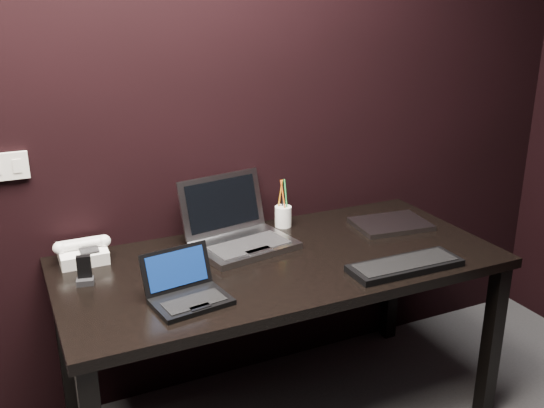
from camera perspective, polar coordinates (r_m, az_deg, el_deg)
name	(u,v)px	position (r m, az deg, el deg)	size (l,w,h in m)	color
wall_back	(169,104)	(2.46, -9.63, 9.26)	(4.00, 4.00, 0.00)	black
wall_switch	(7,167)	(2.40, -23.70, 3.25)	(0.15, 0.02, 0.10)	silver
desk	(281,276)	(2.40, 0.85, -6.81)	(1.70, 0.80, 0.74)	black
netbook	(187,292)	(2.06, -7.99, -8.18)	(0.28, 0.25, 0.16)	black
silver_laptop	(238,234)	(2.47, -3.17, -2.80)	(0.44, 0.41, 0.26)	#99999E
ext_keyboard	(405,265)	(2.32, 12.42, -5.66)	(0.44, 0.16, 0.03)	black
closed_laptop	(391,224)	(2.72, 11.11, -1.86)	(0.34, 0.26, 0.02)	#96979C
desk_phone	(83,252)	(2.43, -17.38, -4.34)	(0.21, 0.16, 0.11)	white
mobile_phone	(85,273)	(2.25, -17.22, -6.23)	(0.07, 0.06, 0.10)	black
pen_cup	(283,215)	(2.66, 1.05, -1.09)	(0.07, 0.07, 0.21)	white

